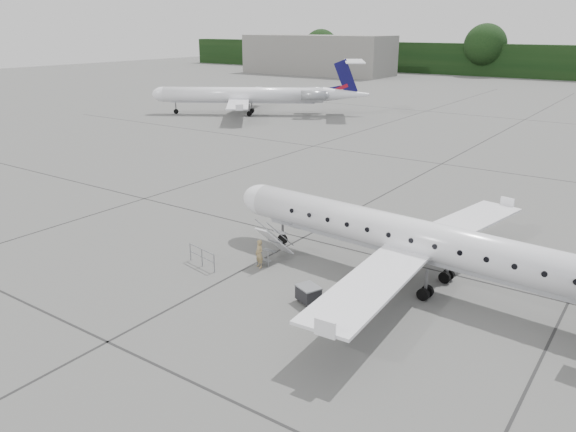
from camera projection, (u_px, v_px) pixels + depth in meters
The scene contains 8 objects.
ground at pixel (334, 295), 27.16m from camera, with size 320.00×320.00×0.00m, color #5D5D5A.
terminal_building at pixel (318, 55), 148.88m from camera, with size 40.00×14.00×10.00m, color slate.
main_regional_jet at pixel (423, 221), 27.17m from camera, with size 26.30×18.93×6.74m, color white, non-canonical shape.
airstair at pixel (275, 242), 30.89m from camera, with size 0.85×2.29×2.11m, color white, non-canonical shape.
passenger at pixel (259, 254), 30.02m from camera, with size 0.57×0.37×1.56m, color #9A8254.
safety_railing at pixel (202, 258), 30.24m from camera, with size 2.20×0.08×1.00m, color gray, non-canonical shape.
baggage_cart at pixel (308, 294), 26.27m from camera, with size 1.04×0.84×0.90m, color black, non-canonical shape.
bg_regional_left at pixel (243, 87), 81.07m from camera, with size 29.84×21.48×7.83m, color white, non-canonical shape.
Camera 1 is at (12.21, -21.34, 12.36)m, focal length 35.00 mm.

